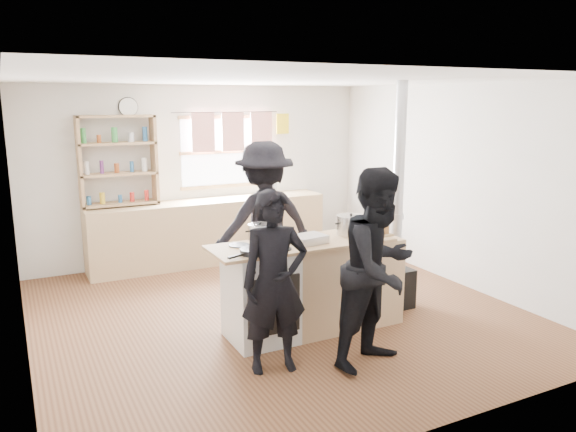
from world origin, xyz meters
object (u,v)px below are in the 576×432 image
at_px(stockpot_counter, 351,225).
at_px(bread_board, 377,231).
at_px(cooking_island, 314,285).
at_px(flue_heater, 396,250).
at_px(stockpot_stove, 260,232).
at_px(person_near_left, 275,282).
at_px(thermos, 274,184).
at_px(roast_tray, 309,239).
at_px(person_far, 264,223).
at_px(person_near_right, 379,268).
at_px(skillet_greens, 254,251).

distance_m(stockpot_counter, bread_board, 0.28).
relative_size(cooking_island, flue_heater, 0.79).
height_order(cooking_island, stockpot_stove, stockpot_stove).
bearing_deg(stockpot_stove, flue_heater, -2.74).
bearing_deg(bread_board, person_near_left, -160.92).
relative_size(bread_board, flue_heater, 0.12).
xyz_separation_m(thermos, flue_heater, (0.26, -2.63, -0.40)).
bearing_deg(flue_heater, roast_tray, -170.43).
bearing_deg(person_far, cooking_island, 96.31).
bearing_deg(stockpot_stove, stockpot_counter, -10.13).
relative_size(cooking_island, bread_board, 6.68).
height_order(stockpot_stove, bread_board, stockpot_stove).
height_order(bread_board, person_near_right, person_near_right).
xyz_separation_m(stockpot_counter, bread_board, (0.21, -0.18, -0.05)).
bearing_deg(cooking_island, thermos, 72.63).
height_order(thermos, person_near_right, person_near_right).
height_order(skillet_greens, stockpot_counter, stockpot_counter).
bearing_deg(stockpot_counter, person_near_left, -151.00).
relative_size(thermos, flue_heater, 0.13).
distance_m(cooking_island, flue_heater, 1.15).
height_order(cooking_island, flue_heater, flue_heater).
relative_size(person_near_left, person_near_right, 0.90).
distance_m(cooking_island, stockpot_stove, 0.77).
distance_m(skillet_greens, person_near_right, 1.13).
bearing_deg(stockpot_stove, thermos, 61.99).
bearing_deg(thermos, stockpot_counter, -98.54).
bearing_deg(bread_board, person_far, 125.50).
bearing_deg(person_far, thermos, -118.66).
xyz_separation_m(flue_heater, person_near_left, (-1.85, -0.75, 0.13)).
xyz_separation_m(skillet_greens, stockpot_stove, (0.24, 0.40, 0.06)).
xyz_separation_m(skillet_greens, flue_heater, (1.85, 0.33, -0.30)).
height_order(roast_tray, stockpot_stove, stockpot_stove).
bearing_deg(stockpot_counter, skillet_greens, -168.93).
bearing_deg(person_far, stockpot_stove, 62.73).
bearing_deg(stockpot_counter, stockpot_stove, 169.87).
bearing_deg(thermos, person_near_right, -101.41).
height_order(cooking_island, person_far, person_far).
bearing_deg(thermos, cooking_island, -107.37).
bearing_deg(stockpot_stove, person_near_right, -61.50).
xyz_separation_m(stockpot_stove, person_near_left, (-0.24, -0.83, -0.23)).
relative_size(thermos, roast_tray, 0.96).
distance_m(cooking_island, stockpot_counter, 0.73).
bearing_deg(person_near_left, bread_board, 29.51).
distance_m(skillet_greens, roast_tray, 0.64).
xyz_separation_m(thermos, bread_board, (-0.20, -2.90, -0.09)).
distance_m(cooking_island, person_near_right, 1.01).
bearing_deg(person_near_left, person_near_right, -8.98).
bearing_deg(cooking_island, roast_tray, -147.70).
height_order(stockpot_stove, flue_heater, flue_heater).
bearing_deg(flue_heater, stockpot_counter, -172.08).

